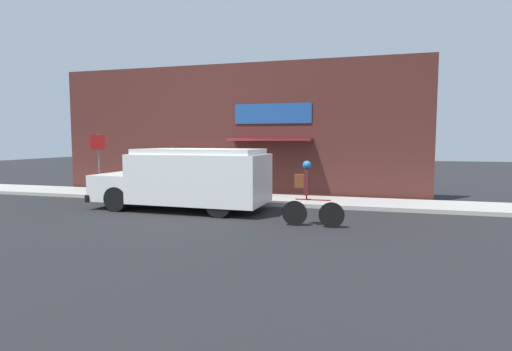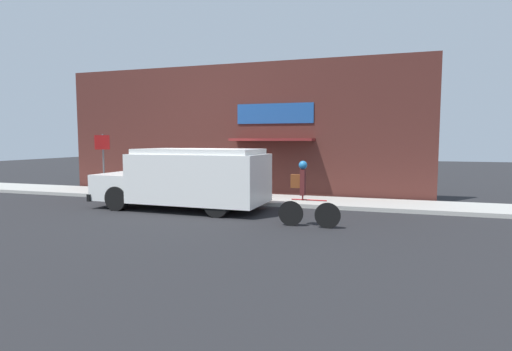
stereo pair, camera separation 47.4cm
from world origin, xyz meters
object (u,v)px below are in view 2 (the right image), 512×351
at_px(trash_bin, 235,184).
at_px(school_bus, 188,178).
at_px(stop_sign_post, 103,153).
at_px(cyclist, 305,195).

bearing_deg(trash_bin, school_bus, -104.03).
height_order(school_bus, stop_sign_post, stop_sign_post).
relative_size(school_bus, trash_bin, 6.46).
relative_size(school_bus, cyclist, 3.32).
bearing_deg(cyclist, stop_sign_post, 158.96).
relative_size(school_bus, stop_sign_post, 2.41).
distance_m(school_bus, cyclist, 4.50).
bearing_deg(cyclist, school_bus, 160.52).
xyz_separation_m(school_bus, trash_bin, (0.67, 2.66, -0.47)).
xyz_separation_m(cyclist, stop_sign_post, (-9.30, 3.66, 0.91)).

